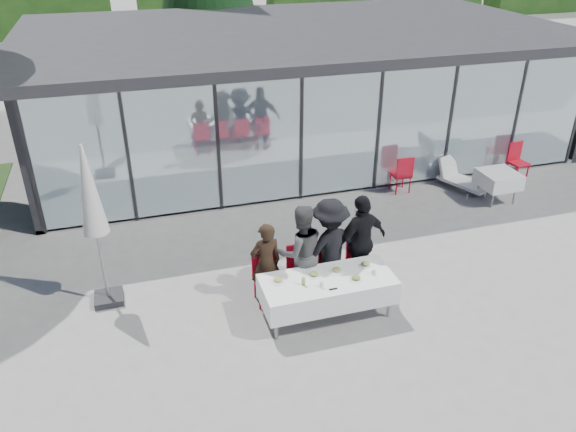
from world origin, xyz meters
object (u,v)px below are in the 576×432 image
(plate_extra, at_px, (356,278))
(spare_table_right, at_px, (498,179))
(spare_chair_b, at_px, (403,173))
(juice_bottle, at_px, (303,281))
(market_umbrella, at_px, (91,202))
(lounger, at_px, (460,178))
(plate_b, at_px, (314,275))
(plate_c, at_px, (337,270))
(diner_b, at_px, (301,252))
(plate_a, at_px, (278,280))
(diner_chair_d, at_px, (359,258))
(diner_chair_a, at_px, (266,274))
(diner_c, at_px, (329,247))
(spare_chair_a, at_px, (517,159))
(diner_a, at_px, (266,263))
(plate_d, at_px, (365,264))
(diner_chair_c, at_px, (328,263))
(diner_chair_b, at_px, (300,268))
(folded_eyeglasses, at_px, (333,289))
(dining_table, at_px, (327,289))
(diner_d, at_px, (361,242))

(plate_extra, height_order, spare_table_right, plate_extra)
(spare_table_right, xyz_separation_m, spare_chair_b, (-2.00, 1.05, -0.02))
(plate_extra, xyz_separation_m, juice_bottle, (-0.89, 0.11, 0.04))
(market_umbrella, relative_size, lounger, 2.06)
(plate_b, relative_size, plate_c, 1.00)
(diner_b, relative_size, market_umbrella, 0.60)
(spare_table_right, bearing_deg, plate_a, -155.67)
(diner_chair_d, relative_size, plate_b, 4.02)
(diner_chair_a, relative_size, spare_table_right, 1.13)
(diner_chair_d, distance_m, market_umbrella, 4.80)
(diner_c, relative_size, spare_chair_a, 1.89)
(diner_a, bearing_deg, plate_d, 156.69)
(diner_c, distance_m, spare_chair_a, 7.25)
(diner_chair_c, xyz_separation_m, plate_b, (-0.48, -0.60, 0.24))
(spare_table_right, bearing_deg, diner_chair_b, -158.46)
(diner_b, bearing_deg, spare_chair_a, -154.15)
(diner_chair_b, height_order, spare_chair_b, same)
(spare_chair_b, bearing_deg, juice_bottle, -133.64)
(diner_chair_a, bearing_deg, diner_chair_d, 0.00)
(diner_chair_c, relative_size, folded_eyeglasses, 6.96)
(diner_chair_c, height_order, spare_chair_b, same)
(diner_chair_a, height_order, diner_chair_c, same)
(diner_chair_d, height_order, plate_d, diner_chair_d)
(diner_b, xyz_separation_m, plate_extra, (0.69, -0.86, -0.12))
(plate_a, xyz_separation_m, plate_extra, (1.26, -0.32, 0.00))
(plate_b, bearing_deg, plate_c, 1.59)
(dining_table, relative_size, diner_a, 1.44)
(diner_a, distance_m, plate_extra, 1.59)
(dining_table, bearing_deg, plate_b, 142.81)
(folded_eyeglasses, bearing_deg, juice_bottle, 148.25)
(diner_chair_b, distance_m, plate_c, 0.79)
(plate_a, bearing_deg, folded_eyeglasses, -30.64)
(diner_c, bearing_deg, spare_chair_a, -169.20)
(juice_bottle, bearing_deg, spare_chair_a, 29.49)
(plate_d, bearing_deg, diner_chair_b, 151.33)
(dining_table, distance_m, juice_bottle, 0.53)
(diner_a, xyz_separation_m, spare_chair_a, (7.61, 3.30, -0.25))
(diner_c, xyz_separation_m, spare_chair_b, (3.18, 3.35, -0.38))
(plate_extra, xyz_separation_m, spare_table_right, (5.03, 3.17, -0.22))
(diner_d, bearing_deg, diner_chair_c, -19.82)
(diner_a, height_order, juice_bottle, diner_a)
(plate_a, height_order, spare_chair_b, spare_chair_b)
(diner_chair_c, bearing_deg, diner_c, -90.00)
(spare_chair_b, bearing_deg, lounger, -4.49)
(plate_c, xyz_separation_m, spare_chair_a, (6.50, 3.84, -0.24))
(dining_table, bearing_deg, plate_a, 168.71)
(diner_b, bearing_deg, diner_d, -179.49)
(market_umbrella, bearing_deg, diner_chair_c, -10.79)
(diner_chair_c, bearing_deg, diner_chair_d, 0.00)
(diner_chair_c, distance_m, plate_a, 1.27)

